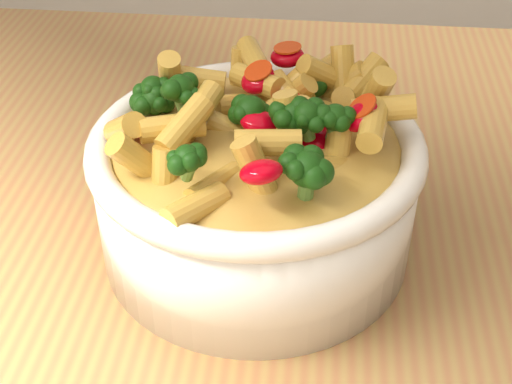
# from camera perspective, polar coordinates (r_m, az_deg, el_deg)

# --- Properties ---
(table) EXTENTS (1.20, 0.80, 0.90)m
(table) POSITION_cam_1_polar(r_m,az_deg,el_deg) (0.69, -4.97, -7.39)
(table) COLOR #A37F46
(table) RESTS_ON ground
(serving_bowl) EXTENTS (0.25, 0.25, 0.11)m
(serving_bowl) POSITION_cam_1_polar(r_m,az_deg,el_deg) (0.54, 0.00, 0.11)
(serving_bowl) COLOR white
(serving_bowl) RESTS_ON table
(pasta_salad) EXTENTS (0.20, 0.20, 0.04)m
(pasta_salad) POSITION_cam_1_polar(r_m,az_deg,el_deg) (0.51, 0.00, 6.14)
(pasta_salad) COLOR gold
(pasta_salad) RESTS_ON serving_bowl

